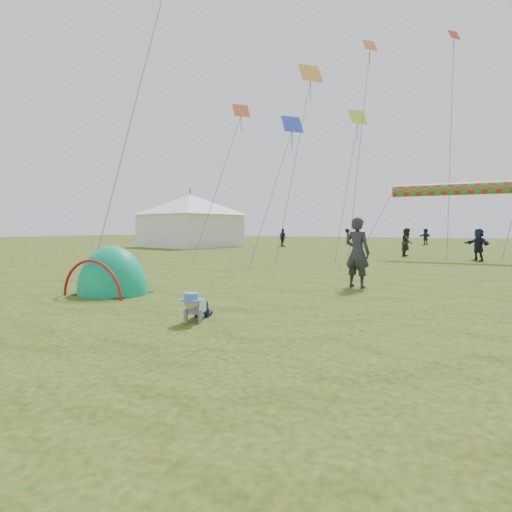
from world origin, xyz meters
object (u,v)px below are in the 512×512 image
at_px(popup_tent, 113,294).
at_px(standing_adult, 357,253).
at_px(crawling_toddler, 195,306).
at_px(event_marquee, 190,219).

height_order(popup_tent, standing_adult, standing_adult).
xyz_separation_m(crawling_toddler, popup_tent, (-3.57, 1.60, -0.27)).
distance_m(crawling_toddler, event_marquee, 28.95).
bearing_deg(standing_adult, event_marquee, -28.44).
relative_size(crawling_toddler, popup_tent, 0.30).
bearing_deg(crawling_toddler, popup_tent, 142.04).
relative_size(crawling_toddler, standing_adult, 0.37).
xyz_separation_m(crawling_toddler, standing_adult, (1.78, 5.27, 0.70)).
distance_m(crawling_toddler, popup_tent, 3.92).
xyz_separation_m(popup_tent, event_marquee, (-12.94, 22.08, 2.48)).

